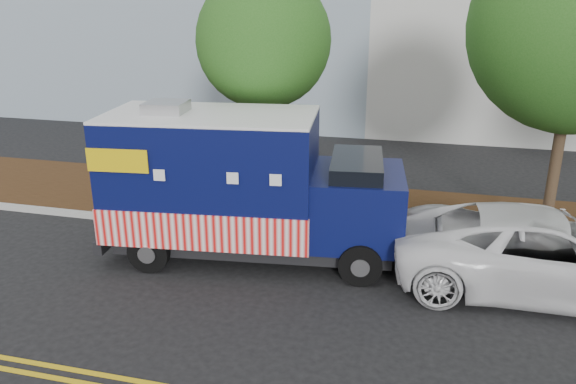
# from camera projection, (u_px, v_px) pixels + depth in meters

# --- Properties ---
(ground) EXTENTS (120.00, 120.00, 0.00)m
(ground) POSITION_uv_depth(u_px,v_px,m) (216.00, 257.00, 12.92)
(ground) COLOR black
(ground) RESTS_ON ground
(curb) EXTENTS (120.00, 0.18, 0.15)m
(curb) POSITION_uv_depth(u_px,v_px,m) (236.00, 230.00, 14.18)
(curb) COLOR #9E9E99
(curb) RESTS_ON ground
(mulch_strip) EXTENTS (120.00, 4.00, 0.15)m
(mulch_strip) POSITION_uv_depth(u_px,v_px,m) (260.00, 202.00, 16.10)
(mulch_strip) COLOR #301C0D
(mulch_strip) RESTS_ON ground
(centerline_near) EXTENTS (120.00, 0.10, 0.01)m
(centerline_near) POSITION_uv_depth(u_px,v_px,m) (113.00, 377.00, 8.85)
(centerline_near) COLOR gold
(centerline_near) RESTS_ON ground
(tree_b) EXTENTS (3.43, 3.43, 6.32)m
(tree_b) POSITION_uv_depth(u_px,v_px,m) (264.00, 41.00, 14.15)
(tree_b) COLOR #38281C
(tree_b) RESTS_ON ground
(sign_post) EXTENTS (0.06, 0.06, 2.40)m
(sign_post) POSITION_uv_depth(u_px,v_px,m) (169.00, 177.00, 14.64)
(sign_post) COLOR #473828
(sign_post) RESTS_ON ground
(food_truck) EXTENTS (6.91, 3.22, 3.52)m
(food_truck) POSITION_uv_depth(u_px,v_px,m) (239.00, 189.00, 12.56)
(food_truck) COLOR black
(food_truck) RESTS_ON ground
(white_car) EXTENTS (6.00, 2.83, 1.66)m
(white_car) POSITION_uv_depth(u_px,v_px,m) (546.00, 253.00, 11.20)
(white_car) COLOR white
(white_car) RESTS_ON ground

